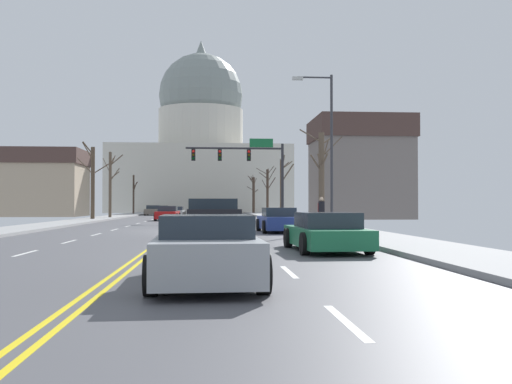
# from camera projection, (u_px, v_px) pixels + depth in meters

# --- Properties ---
(ground) EXTENTS (20.00, 180.00, 0.20)m
(ground) POSITION_uv_depth(u_px,v_px,m) (176.00, 231.00, 30.83)
(ground) COLOR #4E4E53
(signal_gantry) EXTENTS (7.91, 0.41, 6.58)m
(signal_gantry) POSITION_uv_depth(u_px,v_px,m) (247.00, 161.00, 46.96)
(signal_gantry) COLOR #28282D
(signal_gantry) RESTS_ON ground
(street_lamp_right) EXTENTS (2.16, 0.24, 8.13)m
(street_lamp_right) POSITION_uv_depth(u_px,v_px,m) (327.00, 138.00, 30.77)
(street_lamp_right) COLOR #333338
(street_lamp_right) RESTS_ON ground
(capitol_building) EXTENTS (30.04, 20.51, 30.16)m
(capitol_building) POSITION_uv_depth(u_px,v_px,m) (201.00, 151.00, 101.99)
(capitol_building) COLOR beige
(capitol_building) RESTS_ON ground
(sedan_near_00) EXTENTS (2.08, 4.70, 1.28)m
(sedan_near_00) POSITION_uv_depth(u_px,v_px,m) (207.00, 215.00, 42.26)
(sedan_near_00) COLOR #9EA3A8
(sedan_near_00) RESTS_ON ground
(sedan_near_01) EXTENTS (2.11, 4.68, 1.22)m
(sedan_near_01) POSITION_uv_depth(u_px,v_px,m) (210.00, 218.00, 35.01)
(sedan_near_01) COLOR silver
(sedan_near_01) RESTS_ON ground
(sedan_near_02) EXTENTS (2.04, 4.55, 1.24)m
(sedan_near_02) POSITION_uv_depth(u_px,v_px,m) (278.00, 221.00, 29.66)
(sedan_near_02) COLOR navy
(sedan_near_02) RESTS_ON ground
(pickup_truck_near_03) EXTENTS (2.44, 5.39, 1.64)m
(pickup_truck_near_03) POSITION_uv_depth(u_px,v_px,m) (213.00, 221.00, 23.15)
(pickup_truck_near_03) COLOR black
(pickup_truck_near_03) RESTS_ON ground
(sedan_near_04) EXTENTS (2.17, 4.72, 1.17)m
(sedan_near_04) POSITION_uv_depth(u_px,v_px,m) (326.00, 233.00, 17.73)
(sedan_near_04) COLOR #1E7247
(sedan_near_04) RESTS_ON ground
(sedan_near_05) EXTENTS (2.07, 4.32, 1.24)m
(sedan_near_05) POSITION_uv_depth(u_px,v_px,m) (206.00, 251.00, 10.41)
(sedan_near_05) COLOR #9EA3A8
(sedan_near_05) RESTS_ON ground
(sedan_oncoming_00) EXTENTS (2.09, 4.53, 1.26)m
(sedan_oncoming_00) POSITION_uv_depth(u_px,v_px,m) (168.00, 214.00, 50.87)
(sedan_oncoming_00) COLOR #B71414
(sedan_oncoming_00) RESTS_ON ground
(sedan_oncoming_01) EXTENTS (1.99, 4.46, 1.17)m
(sedan_oncoming_01) POSITION_uv_depth(u_px,v_px,m) (176.00, 212.00, 61.23)
(sedan_oncoming_01) COLOR #9EA3A8
(sedan_oncoming_01) RESTS_ON ground
(sedan_oncoming_02) EXTENTS (2.09, 4.38, 1.27)m
(sedan_oncoming_02) POSITION_uv_depth(u_px,v_px,m) (154.00, 211.00, 73.80)
(sedan_oncoming_02) COLOR #6B6056
(sedan_oncoming_02) RESTS_ON ground
(sedan_oncoming_03) EXTENTS (2.00, 4.38, 1.21)m
(sedan_oncoming_03) POSITION_uv_depth(u_px,v_px,m) (162.00, 210.00, 82.11)
(sedan_oncoming_03) COLOR #1E7247
(sedan_oncoming_03) RESTS_ON ground
(flank_building_00) EXTENTS (10.80, 8.52, 7.72)m
(flank_building_00) POSITION_uv_depth(u_px,v_px,m) (37.00, 183.00, 67.68)
(flank_building_00) COLOR tan
(flank_building_00) RESTS_ON ground
(flank_building_01) EXTENTS (9.08, 8.76, 9.81)m
(flank_building_01) POSITION_uv_depth(u_px,v_px,m) (359.00, 168.00, 57.24)
(flank_building_01) COLOR slate
(flank_building_01) RESTS_ON ground
(bare_tree_00) EXTENTS (1.39, 2.30, 5.64)m
(bare_tree_00) POSITION_uv_depth(u_px,v_px,m) (282.00, 187.00, 52.73)
(bare_tree_00) COLOR brown
(bare_tree_00) RESTS_ON ground
(bare_tree_01) EXTENTS (2.24, 2.14, 6.38)m
(bare_tree_01) POSITION_uv_depth(u_px,v_px,m) (111.00, 182.00, 56.99)
(bare_tree_01) COLOR brown
(bare_tree_01) RESTS_ON ground
(bare_tree_02) EXTENTS (2.19, 2.10, 5.38)m
(bare_tree_02) POSITION_uv_depth(u_px,v_px,m) (268.00, 190.00, 63.91)
(bare_tree_02) COLOR #423328
(bare_tree_02) RESTS_ON ground
(bare_tree_03) EXTENTS (2.53, 2.21, 6.76)m
(bare_tree_03) POSITION_uv_depth(u_px,v_px,m) (93.00, 181.00, 50.97)
(bare_tree_03) COLOR #4C3D2D
(bare_tree_03) RESTS_ON ground
(bare_tree_04) EXTENTS (2.48, 1.72, 5.74)m
(bare_tree_04) POSITION_uv_depth(u_px,v_px,m) (321.00, 177.00, 34.19)
(bare_tree_04) COLOR brown
(bare_tree_04) RESTS_ON ground
(bare_tree_05) EXTENTS (0.85, 1.88, 5.22)m
(bare_tree_05) POSITION_uv_depth(u_px,v_px,m) (134.00, 193.00, 78.65)
(bare_tree_05) COLOR #423328
(bare_tree_05) RESTS_ON ground
(bare_tree_06) EXTENTS (1.69, 2.53, 5.53)m
(bare_tree_06) POSITION_uv_depth(u_px,v_px,m) (254.00, 194.00, 85.90)
(bare_tree_06) COLOR #423328
(bare_tree_06) RESTS_ON ground
(pedestrian_00) EXTENTS (0.35, 0.34, 1.57)m
(pedestrian_00) POSITION_uv_depth(u_px,v_px,m) (320.00, 211.00, 37.24)
(pedestrian_00) COLOR #4C4238
(pedestrian_00) RESTS_ON ground
(pedestrian_01) EXTENTS (0.35, 0.34, 1.65)m
(pedestrian_01) POSITION_uv_depth(u_px,v_px,m) (321.00, 211.00, 30.93)
(pedestrian_01) COLOR black
(pedestrian_01) RESTS_ON ground
(bicycle_parked) EXTENTS (0.12, 1.77, 0.85)m
(bicycle_parked) POSITION_uv_depth(u_px,v_px,m) (323.00, 220.00, 35.00)
(bicycle_parked) COLOR black
(bicycle_parked) RESTS_ON ground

